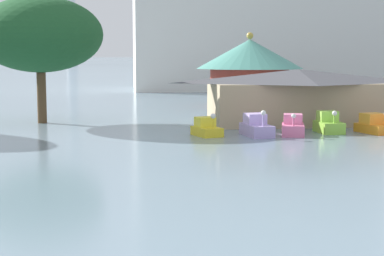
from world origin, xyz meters
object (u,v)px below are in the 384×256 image
at_px(pedal_boat_yellow, 206,128).
at_px(pedal_boat_lavender, 256,127).
at_px(boathouse, 297,95).
at_px(pedal_boat_pink, 293,127).
at_px(pedal_boat_lime, 329,124).
at_px(shoreline_tree_mid, 40,35).
at_px(pedal_boat_orange, 375,125).
at_px(green_roof_pavilion, 250,68).

height_order(pedal_boat_yellow, pedal_boat_lavender, pedal_boat_lavender).
bearing_deg(boathouse, pedal_boat_lavender, -124.61).
height_order(pedal_boat_pink, pedal_boat_lime, pedal_boat_lime).
bearing_deg(boathouse, pedal_boat_lime, -84.44).
relative_size(boathouse, shoreline_tree_mid, 1.46).
xyz_separation_m(pedal_boat_lime, pedal_boat_orange, (3.14, -0.42, -0.07)).
height_order(pedal_boat_lavender, green_roof_pavilion, green_roof_pavilion).
relative_size(pedal_boat_yellow, boathouse, 0.18).
distance_m(pedal_boat_yellow, pedal_boat_lavender, 3.31).
relative_size(pedal_boat_pink, shoreline_tree_mid, 0.31).
xyz_separation_m(boathouse, green_roof_pavilion, (-0.58, 15.55, 1.76)).
height_order(pedal_boat_lime, pedal_boat_orange, pedal_boat_lime).
height_order(pedal_boat_yellow, pedal_boat_lime, pedal_boat_lime).
xyz_separation_m(pedal_boat_pink, boathouse, (2.20, 6.67, 1.65)).
xyz_separation_m(pedal_boat_lavender, boathouse, (4.74, 6.87, 1.62)).
distance_m(pedal_boat_yellow, pedal_boat_pink, 5.84).
xyz_separation_m(pedal_boat_lime, green_roof_pavilion, (-1.14, 21.36, 3.37)).
bearing_deg(boathouse, green_roof_pavilion, 92.13).
height_order(pedal_boat_yellow, green_roof_pavilion, green_roof_pavilion).
xyz_separation_m(pedal_boat_orange, shoreline_tree_mid, (-23.55, 8.90, 6.36)).
bearing_deg(pedal_boat_lime, green_roof_pavilion, -179.66).
bearing_deg(boathouse, pedal_boat_orange, -59.24).
xyz_separation_m(green_roof_pavilion, shoreline_tree_mid, (-19.26, -12.88, 2.93)).
distance_m(green_roof_pavilion, shoreline_tree_mid, 23.35).
height_order(pedal_boat_lavender, pedal_boat_pink, pedal_boat_lavender).
bearing_deg(pedal_boat_lavender, boathouse, 137.13).
xyz_separation_m(pedal_boat_lavender, pedal_boat_lime, (5.31, 1.06, 0.01)).
distance_m(pedal_boat_lime, shoreline_tree_mid, 22.98).
xyz_separation_m(pedal_boat_yellow, pedal_boat_lavender, (3.29, -0.39, 0.09)).
xyz_separation_m(pedal_boat_lime, shoreline_tree_mid, (-20.40, 8.48, 6.30)).
bearing_deg(shoreline_tree_mid, pedal_boat_lime, -22.58).
xyz_separation_m(pedal_boat_lime, boathouse, (-0.57, 5.81, 1.61)).
xyz_separation_m(pedal_boat_lavender, pedal_boat_pink, (2.55, 0.20, -0.03)).
relative_size(pedal_boat_orange, green_roof_pavilion, 0.28).
distance_m(pedal_boat_yellow, boathouse, 10.47).
height_order(pedal_boat_pink, shoreline_tree_mid, shoreline_tree_mid).
relative_size(pedal_boat_lime, boathouse, 0.17).
bearing_deg(pedal_boat_lavender, pedal_boat_orange, 86.07).
bearing_deg(pedal_boat_lavender, pedal_boat_pink, 86.29).
bearing_deg(pedal_boat_orange, pedal_boat_yellow, -103.79).
height_order(pedal_boat_yellow, shoreline_tree_mid, shoreline_tree_mid).
bearing_deg(pedal_boat_pink, pedal_boat_lime, 121.54).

